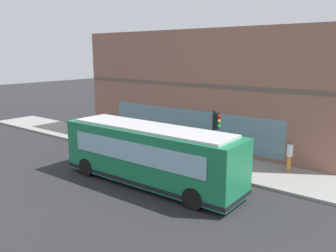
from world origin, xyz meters
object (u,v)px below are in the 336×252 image
object	(u,v)px
newspaper_vending_box	(184,145)
pedestrian_near_hydrant	(157,138)
city_bus_nearside	(150,155)
traffic_light_near_corner	(215,129)
pedestrian_by_light_pole	(290,153)
pedestrian_near_building_entrance	(139,136)
pedestrian_walking_along_curb	(85,125)
fire_hydrant	(163,142)

from	to	relation	value
newspaper_vending_box	pedestrian_near_hydrant	bearing A→B (deg)	117.09
pedestrian_near_hydrant	newspaper_vending_box	size ratio (longest dim) A/B	1.73
city_bus_nearside	newspaper_vending_box	distance (m)	5.91
traffic_light_near_corner	pedestrian_by_light_pole	size ratio (longest dim) A/B	1.90
city_bus_nearside	pedestrian_near_building_entrance	size ratio (longest dim) A/B	5.55
pedestrian_walking_along_curb	pedestrian_by_light_pole	world-z (taller)	pedestrian_by_light_pole
fire_hydrant	pedestrian_by_light_pole	xyz separation A→B (m)	(0.32, -8.83, 0.69)
fire_hydrant	newspaper_vending_box	world-z (taller)	newspaper_vending_box
pedestrian_near_hydrant	traffic_light_near_corner	bearing A→B (deg)	-103.70
city_bus_nearside	traffic_light_near_corner	size ratio (longest dim) A/B	2.93
traffic_light_near_corner	pedestrian_walking_along_curb	world-z (taller)	traffic_light_near_corner
fire_hydrant	pedestrian_walking_along_curb	distance (m)	6.93
city_bus_nearside	pedestrian_walking_along_curb	distance (m)	11.33
pedestrian_near_hydrant	pedestrian_near_building_entrance	distance (m)	1.26
pedestrian_near_hydrant	newspaper_vending_box	xyz separation A→B (m)	(0.83, -1.61, -0.44)
traffic_light_near_corner	newspaper_vending_box	distance (m)	4.61
pedestrian_walking_along_curb	pedestrian_near_building_entrance	bearing A→B (deg)	-94.75
city_bus_nearside	fire_hydrant	xyz separation A→B (m)	(5.66, 3.70, -1.04)
pedestrian_walking_along_curb	pedestrian_near_hydrant	bearing A→B (deg)	-86.56
pedestrian_walking_along_curb	pedestrian_near_hydrant	size ratio (longest dim) A/B	1.02
pedestrian_near_hydrant	fire_hydrant	bearing A→B (deg)	17.05
city_bus_nearside	pedestrian_by_light_pole	bearing A→B (deg)	-40.64
pedestrian_near_hydrant	pedestrian_by_light_pole	bearing A→B (deg)	-81.62
city_bus_nearside	newspaper_vending_box	bearing A→B (deg)	18.01
traffic_light_near_corner	fire_hydrant	size ratio (longest dim) A/B	4.65
pedestrian_walking_along_curb	pedestrian_near_hydrant	distance (m)	7.07
city_bus_nearside	traffic_light_near_corner	world-z (taller)	traffic_light_near_corner
pedestrian_by_light_pole	fire_hydrant	bearing A→B (deg)	92.05
traffic_light_near_corner	pedestrian_near_hydrant	xyz separation A→B (m)	(1.27, 5.23, -1.51)
traffic_light_near_corner	pedestrian_by_light_pole	bearing A→B (deg)	-52.62
pedestrian_near_building_entrance	pedestrian_by_light_pole	bearing A→B (deg)	-76.76
pedestrian_walking_along_curb	pedestrian_by_light_pole	size ratio (longest dim) A/B	0.88
pedestrian_walking_along_curb	city_bus_nearside	bearing A→B (deg)	-112.29
pedestrian_by_light_pole	traffic_light_near_corner	bearing A→B (deg)	127.38
city_bus_nearside	fire_hydrant	size ratio (longest dim) A/B	13.61
pedestrian_near_building_entrance	fire_hydrant	bearing A→B (deg)	-15.51
pedestrian_walking_along_curb	pedestrian_near_building_entrance	size ratio (longest dim) A/B	0.88
traffic_light_near_corner	pedestrian_near_building_entrance	size ratio (longest dim) A/B	1.90
fire_hydrant	traffic_light_near_corner	bearing A→B (deg)	-111.89
pedestrian_by_light_pole	newspaper_vending_box	bearing A→B (deg)	93.57
city_bus_nearside	traffic_light_near_corner	bearing A→B (deg)	-27.78
traffic_light_near_corner	fire_hydrant	xyz separation A→B (m)	(2.22, 5.52, -2.04)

